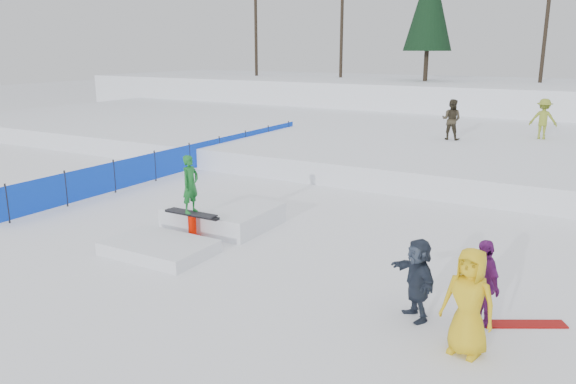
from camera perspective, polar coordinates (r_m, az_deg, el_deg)
The scene contains 11 objects.
ground at distance 13.08m, azimuth -6.32°, elevation -6.30°, with size 120.00×120.00×0.00m, color white.
snow_berm at distance 40.62m, azimuth 19.72°, elevation 8.81°, with size 60.00×14.00×2.40m, color white.
snow_midrise at distance 27.16m, azimuth 14.03°, elevation 5.11°, with size 50.00×18.00×0.80m, color white.
safety_fence at distance 21.83m, azimuth -9.96°, elevation 3.51°, with size 0.05×16.00×1.10m.
walker_olive at distance 24.94m, azimuth 16.26°, elevation 7.08°, with size 0.83×0.65×1.72m, color #312B1D.
walker_ygreen at distance 26.51m, azimuth 24.51°, elevation 6.77°, with size 1.11×0.64×1.72m, color olive.
spectator_purple at distance 10.15m, azimuth 19.21°, elevation -8.69°, with size 0.90×0.37×1.53m, color #721D76.
spectator_yellow at distance 9.13m, azimuth 17.90°, elevation -10.58°, with size 0.84×0.55×1.72m, color gold.
spectator_dark at distance 10.08m, azimuth 13.00°, elevation -8.61°, with size 1.36×0.43×1.47m, color #242C3C.
loose_board_red at distance 10.69m, azimuth 22.89°, elevation -12.26°, with size 1.40×0.28×0.03m, color maroon.
jib_rail_feature at distance 14.54m, azimuth -8.25°, elevation -2.94°, with size 2.60×4.40×2.11m.
Camera 1 is at (7.31, -9.81, 4.62)m, focal length 35.00 mm.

